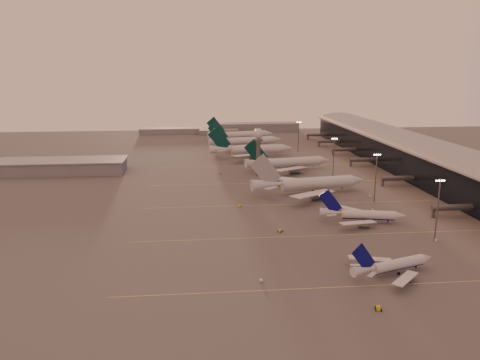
{
  "coord_description": "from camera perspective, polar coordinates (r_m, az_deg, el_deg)",
  "views": [
    {
      "loc": [
        -33.79,
        -163.21,
        65.24
      ],
      "look_at": [
        -11.9,
        63.34,
        10.92
      ],
      "focal_mm": 35.0,
      "sensor_mm": 36.0,
      "label": 1
    }
  ],
  "objects": [
    {
      "name": "gsv_tug_mid",
      "position": [
        193.18,
        4.92,
        -6.2
      ],
      "size": [
        4.26,
        3.88,
        1.04
      ],
      "color": "gold",
      "rests_on": "ground"
    },
    {
      "name": "greentail_d",
      "position": [
        434.92,
        0.13,
        5.34
      ],
      "size": [
        63.02,
        50.38,
        23.17
      ],
      "color": "silver",
      "rests_on": "ground"
    },
    {
      "name": "greentail_a",
      "position": [
        309.39,
        5.95,
        1.9
      ],
      "size": [
        59.41,
        47.56,
        21.77
      ],
      "color": "silver",
      "rests_on": "ground"
    },
    {
      "name": "greentail_b",
      "position": [
        354.61,
        1.43,
        3.5
      ],
      "size": [
        64.98,
        52.25,
        23.62
      ],
      "color": "silver",
      "rests_on": "ground"
    },
    {
      "name": "gsv_tug_hangar",
      "position": [
        338.52,
        8.52,
        2.26
      ],
      "size": [
        4.09,
        2.56,
        1.14
      ],
      "color": "gold",
      "rests_on": "ground"
    },
    {
      "name": "radar_tower",
      "position": [
        289.27,
        2.26,
        4.6
      ],
      "size": [
        6.4,
        6.4,
        31.1
      ],
      "color": "#4F5155",
      "rests_on": "ground"
    },
    {
      "name": "hangar",
      "position": [
        321.06,
        -20.99,
        1.58
      ],
      "size": [
        82.0,
        27.0,
        8.5
      ],
      "color": "slate",
      "rests_on": "ground"
    },
    {
      "name": "greentail_c",
      "position": [
        396.56,
        0.74,
        4.56
      ],
      "size": [
        64.01,
        51.19,
        23.52
      ],
      "color": "silver",
      "rests_on": "ground"
    },
    {
      "name": "mast_d",
      "position": [
        375.85,
        7.14,
        5.44
      ],
      "size": [
        3.6,
        0.56,
        25.0
      ],
      "color": "#4F5155",
      "rests_on": "ground"
    },
    {
      "name": "gsv_catering_b",
      "position": [
        252.62,
        15.65,
        -1.56
      ],
      "size": [
        5.37,
        2.97,
        4.2
      ],
      "color": "silver",
      "rests_on": "ground"
    },
    {
      "name": "mast_a",
      "position": [
        194.21,
        22.97,
        -3.05
      ],
      "size": [
        3.6,
        0.56,
        25.0
      ],
      "color": "#4F5155",
      "rests_on": "ground"
    },
    {
      "name": "gsv_truck_a",
      "position": [
        149.83,
        2.72,
        -11.99
      ],
      "size": [
        4.92,
        2.35,
        1.91
      ],
      "color": "silver",
      "rests_on": "ground"
    },
    {
      "name": "gsv_truck_c",
      "position": [
        226.69,
        0.04,
        -3.0
      ],
      "size": [
        5.02,
        5.63,
        2.25
      ],
      "color": "gold",
      "rests_on": "ground"
    },
    {
      "name": "narrowbody_mid",
      "position": [
        210.19,
        14.65,
        -4.27
      ],
      "size": [
        36.81,
        29.08,
        14.55
      ],
      "color": "silver",
      "rests_on": "ground"
    },
    {
      "name": "mast_c",
      "position": [
        290.38,
        11.36,
        2.94
      ],
      "size": [
        3.6,
        0.56,
        25.0
      ],
      "color": "#4F5155",
      "rests_on": "ground"
    },
    {
      "name": "taxiway_markings",
      "position": [
        237.44,
        10.3,
        -2.75
      ],
      "size": [
        180.0,
        185.25,
        0.02
      ],
      "color": "#DBD34D",
      "rests_on": "ground"
    },
    {
      "name": "distant_horizon",
      "position": [
        493.53,
        -1.25,
        6.28
      ],
      "size": [
        165.0,
        37.5,
        9.0
      ],
      "color": "slate",
      "rests_on": "ground"
    },
    {
      "name": "gsv_tug_far",
      "position": [
        277.15,
        2.29,
        -0.08
      ],
      "size": [
        4.58,
        4.48,
        1.14
      ],
      "color": "slate",
      "rests_on": "ground"
    },
    {
      "name": "gsv_tug_near",
      "position": [
        139.6,
        16.5,
        -14.77
      ],
      "size": [
        3.27,
        4.43,
        1.14
      ],
      "color": "gold",
      "rests_on": "ground"
    },
    {
      "name": "gsv_catering_a",
      "position": [
        197.29,
        22.85,
        -6.43
      ],
      "size": [
        4.76,
        2.94,
        3.62
      ],
      "color": "silver",
      "rests_on": "ground"
    },
    {
      "name": "ground",
      "position": [
        178.99,
        5.81,
        -8.03
      ],
      "size": [
        700.0,
        700.0,
        0.0
      ],
      "primitive_type": "plane",
      "color": "#514E4E",
      "rests_on": "ground"
    },
    {
      "name": "gsv_truck_d",
      "position": [
        297.88,
        -2.4,
        0.97
      ],
      "size": [
        2.06,
        5.29,
        2.13
      ],
      "color": "slate",
      "rests_on": "ground"
    },
    {
      "name": "gsv_truck_b",
      "position": [
        228.84,
        15.93,
        -3.42
      ],
      "size": [
        4.95,
        3.46,
        1.89
      ],
      "color": "silver",
      "rests_on": "ground"
    },
    {
      "name": "mast_b",
      "position": [
        241.15,
        16.23,
        0.55
      ],
      "size": [
        3.6,
        0.56,
        25.0
      ],
      "color": "#4F5155",
      "rests_on": "ground"
    },
    {
      "name": "narrowbody_near",
      "position": [
        162.05,
        18.18,
        -10.02
      ],
      "size": [
        31.9,
        25.04,
        12.89
      ],
      "color": "silver",
      "rests_on": "ground"
    },
    {
      "name": "terminal",
      "position": [
        312.67,
        21.55,
        2.4
      ],
      "size": [
        57.0,
        362.0,
        23.04
      ],
      "color": "black",
      "rests_on": "ground"
    },
    {
      "name": "widebody_white",
      "position": [
        252.71,
        8.5,
        -0.76
      ],
      "size": [
        64.87,
        51.58,
        22.96
      ],
      "color": "silver",
      "rests_on": "ground"
    }
  ]
}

